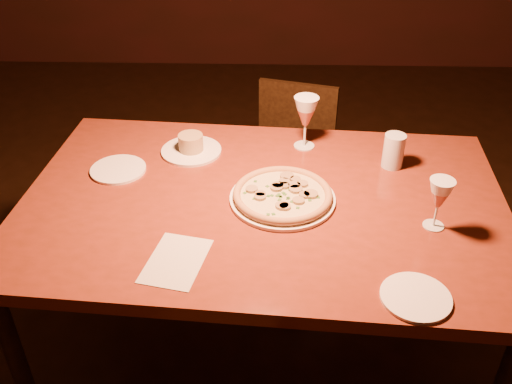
{
  "coord_description": "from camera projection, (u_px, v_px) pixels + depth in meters",
  "views": [
    {
      "loc": [
        0.23,
        -1.28,
        1.88
      ],
      "look_at": [
        0.18,
        0.28,
        0.83
      ],
      "focal_mm": 40.0,
      "sensor_mm": 36.0,
      "label": 1
    }
  ],
  "objects": [
    {
      "name": "dining_table",
      "position": [
        263.0,
        218.0,
        1.88
      ],
      "size": [
        1.62,
        1.11,
        0.83
      ],
      "rotation": [
        0.0,
        0.0,
        -0.07
      ],
      "color": "maroon",
      "rests_on": "floor"
    },
    {
      "name": "chair_far",
      "position": [
        290.0,
        159.0,
        2.79
      ],
      "size": [
        0.47,
        0.47,
        0.8
      ],
      "rotation": [
        0.0,
        0.0,
        -0.27
      ],
      "color": "black",
      "rests_on": "floor"
    },
    {
      "name": "pizza_plate",
      "position": [
        283.0,
        195.0,
        1.82
      ],
      "size": [
        0.34,
        0.34,
        0.04
      ],
      "color": "white",
      "rests_on": "dining_table"
    },
    {
      "name": "ramekin_saucer",
      "position": [
        191.0,
        147.0,
        2.07
      ],
      "size": [
        0.22,
        0.22,
        0.07
      ],
      "color": "white",
      "rests_on": "dining_table"
    },
    {
      "name": "wine_glass_far",
      "position": [
        305.0,
        123.0,
        2.06
      ],
      "size": [
        0.09,
        0.09,
        0.2
      ],
      "primitive_type": null,
      "color": "#A85746",
      "rests_on": "dining_table"
    },
    {
      "name": "wine_glass_right",
      "position": [
        438.0,
        204.0,
        1.67
      ],
      "size": [
        0.07,
        0.07,
        0.16
      ],
      "primitive_type": null,
      "color": "#A85746",
      "rests_on": "dining_table"
    },
    {
      "name": "water_tumbler",
      "position": [
        394.0,
        151.0,
        1.97
      ],
      "size": [
        0.07,
        0.07,
        0.12
      ],
      "primitive_type": "cylinder",
      "color": "silver",
      "rests_on": "dining_table"
    },
    {
      "name": "side_plate_left",
      "position": [
        118.0,
        169.0,
        1.98
      ],
      "size": [
        0.19,
        0.19,
        0.01
      ],
      "primitive_type": "cylinder",
      "color": "white",
      "rests_on": "dining_table"
    },
    {
      "name": "side_plate_near",
      "position": [
        416.0,
        297.0,
        1.46
      ],
      "size": [
        0.18,
        0.18,
        0.01
      ],
      "primitive_type": "cylinder",
      "color": "white",
      "rests_on": "dining_table"
    },
    {
      "name": "menu_card",
      "position": [
        176.0,
        261.0,
        1.58
      ],
      "size": [
        0.19,
        0.25,
        0.0
      ],
      "primitive_type": "cube",
      "rotation": [
        0.0,
        0.0,
        -0.21
      ],
      "color": "beige",
      "rests_on": "dining_table"
    }
  ]
}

